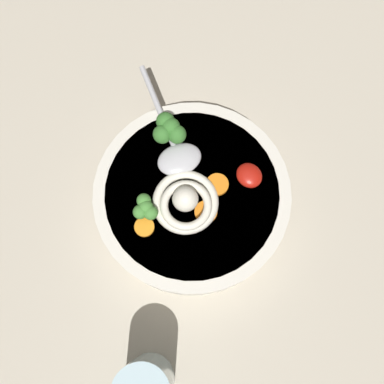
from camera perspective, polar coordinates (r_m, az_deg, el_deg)
table_slab at (r=63.71cm, az=0.21°, el=2.15°), size 90.27×90.27×3.82cm
soup_bowl at (r=57.93cm, az=0.00°, el=-0.71°), size 26.31×26.31×5.32cm
noodle_pile at (r=53.86cm, az=-0.87°, el=-1.38°), size 9.51×9.32×3.82cm
soup_spoon at (r=56.55cm, az=-2.22°, el=5.67°), size 17.37×8.81×1.60cm
chili_sauce_dollop at (r=55.80cm, az=7.76°, el=2.25°), size 3.59×3.23×1.62cm
broccoli_floret_beside_chili at (r=55.99cm, az=-3.19°, el=8.43°), size 4.89×4.21×3.86cm
broccoli_floret_center at (r=53.36cm, az=-6.36°, el=-2.18°), size 3.64×3.13×2.88cm
carrot_slice_beside_noodles at (r=54.44cm, az=-6.46°, el=-4.72°), size 2.58×2.58×0.48cm
carrot_slice_right at (r=55.61cm, az=3.71°, el=1.24°), size 3.00×3.00×0.62cm
carrot_slice_far at (r=54.50cm, az=1.89°, el=-2.72°), size 2.97×2.97×0.56cm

